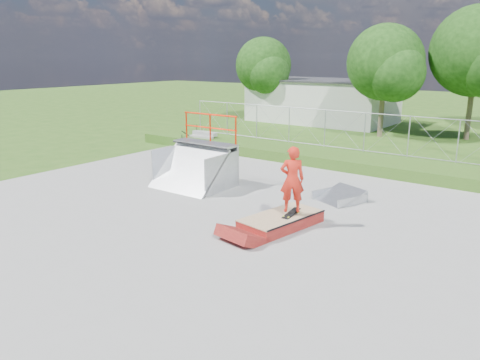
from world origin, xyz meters
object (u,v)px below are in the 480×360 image
object	(u,v)px
flat_bank_ramp	(339,196)
quarter_pipe	(192,153)
skater	(292,182)
grind_box	(281,221)

from	to	relation	value
flat_bank_ramp	quarter_pipe	bearing A→B (deg)	-141.31
skater	flat_bank_ramp	bearing A→B (deg)	-127.79
grind_box	flat_bank_ramp	world-z (taller)	flat_bank_ramp
grind_box	skater	xyz separation A→B (m)	(0.22, 0.18, 1.17)
grind_box	skater	distance (m)	1.20
grind_box	flat_bank_ramp	distance (m)	3.30
flat_bank_ramp	skater	size ratio (longest dim) A/B	0.74
grind_box	flat_bank_ramp	bearing A→B (deg)	95.27
grind_box	quarter_pipe	xyz separation A→B (m)	(-4.91, 1.65, 1.14)
quarter_pipe	skater	size ratio (longest dim) A/B	1.41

